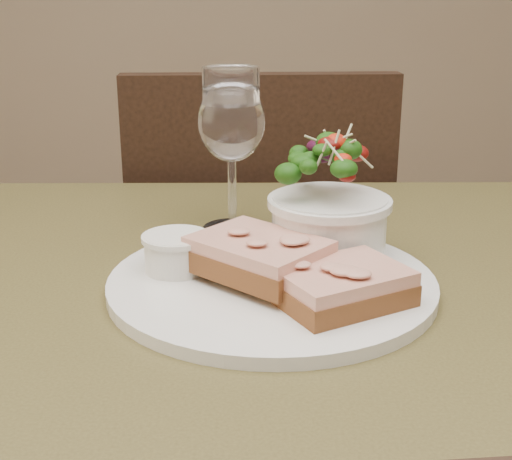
{
  "coord_description": "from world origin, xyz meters",
  "views": [
    {
      "loc": [
        -0.01,
        -0.61,
        1.02
      ],
      "look_at": [
        -0.0,
        0.01,
        0.81
      ],
      "focal_mm": 50.0,
      "sensor_mm": 36.0,
      "label": 1
    }
  ],
  "objects_px": {
    "dinner_plate": "(272,283)",
    "wine_glass": "(231,127)",
    "sandwich_back": "(259,256)",
    "ramekin": "(176,251)",
    "salad_bowl": "(330,199)",
    "sandwich_front": "(342,286)",
    "cafe_table": "(259,390)",
    "chair_far": "(255,374)"
  },
  "relations": [
    {
      "from": "cafe_table",
      "to": "chair_far",
      "type": "relative_size",
      "value": 0.89
    },
    {
      "from": "cafe_table",
      "to": "salad_bowl",
      "type": "distance_m",
      "value": 0.2
    },
    {
      "from": "chair_far",
      "to": "salad_bowl",
      "type": "xyz_separation_m",
      "value": [
        0.07,
        -0.56,
        0.53
      ]
    },
    {
      "from": "sandwich_front",
      "to": "wine_glass",
      "type": "xyz_separation_m",
      "value": [
        -0.1,
        0.23,
        0.1
      ]
    },
    {
      "from": "sandwich_back",
      "to": "salad_bowl",
      "type": "xyz_separation_m",
      "value": [
        0.07,
        0.07,
        0.03
      ]
    },
    {
      "from": "sandwich_front",
      "to": "wine_glass",
      "type": "distance_m",
      "value": 0.27
    },
    {
      "from": "cafe_table",
      "to": "dinner_plate",
      "type": "distance_m",
      "value": 0.11
    },
    {
      "from": "dinner_plate",
      "to": "salad_bowl",
      "type": "relative_size",
      "value": 2.44
    },
    {
      "from": "dinner_plate",
      "to": "sandwich_back",
      "type": "height_order",
      "value": "sandwich_back"
    },
    {
      "from": "ramekin",
      "to": "wine_glass",
      "type": "distance_m",
      "value": 0.18
    },
    {
      "from": "dinner_plate",
      "to": "wine_glass",
      "type": "height_order",
      "value": "wine_glass"
    },
    {
      "from": "salad_bowl",
      "to": "sandwich_front",
      "type": "bearing_deg",
      "value": -90.11
    },
    {
      "from": "cafe_table",
      "to": "ramekin",
      "type": "bearing_deg",
      "value": 157.13
    },
    {
      "from": "dinner_plate",
      "to": "salad_bowl",
      "type": "xyz_separation_m",
      "value": [
        0.06,
        0.06,
        0.07
      ]
    },
    {
      "from": "chair_far",
      "to": "dinner_plate",
      "type": "bearing_deg",
      "value": 88.77
    },
    {
      "from": "dinner_plate",
      "to": "chair_far",
      "type": "bearing_deg",
      "value": 90.99
    },
    {
      "from": "sandwich_back",
      "to": "ramekin",
      "type": "relative_size",
      "value": 2.41
    },
    {
      "from": "dinner_plate",
      "to": "sandwich_front",
      "type": "bearing_deg",
      "value": -43.82
    },
    {
      "from": "chair_far",
      "to": "dinner_plate",
      "type": "xyz_separation_m",
      "value": [
        0.01,
        -0.62,
        0.46
      ]
    },
    {
      "from": "sandwich_front",
      "to": "wine_glass",
      "type": "height_order",
      "value": "wine_glass"
    },
    {
      "from": "dinner_plate",
      "to": "ramekin",
      "type": "xyz_separation_m",
      "value": [
        -0.09,
        0.02,
        0.03
      ]
    },
    {
      "from": "sandwich_front",
      "to": "ramekin",
      "type": "height_order",
      "value": "ramekin"
    },
    {
      "from": "sandwich_back",
      "to": "sandwich_front",
      "type": "bearing_deg",
      "value": 6.51
    },
    {
      "from": "dinner_plate",
      "to": "ramekin",
      "type": "bearing_deg",
      "value": 167.97
    },
    {
      "from": "chair_far",
      "to": "salad_bowl",
      "type": "height_order",
      "value": "chair_far"
    },
    {
      "from": "sandwich_back",
      "to": "ramekin",
      "type": "bearing_deg",
      "value": -156.65
    },
    {
      "from": "salad_bowl",
      "to": "chair_far",
      "type": "bearing_deg",
      "value": 97.08
    },
    {
      "from": "dinner_plate",
      "to": "salad_bowl",
      "type": "height_order",
      "value": "salad_bowl"
    },
    {
      "from": "sandwich_back",
      "to": "dinner_plate",
      "type": "bearing_deg",
      "value": 69.73
    },
    {
      "from": "wine_glass",
      "to": "dinner_plate",
      "type": "bearing_deg",
      "value": -76.55
    },
    {
      "from": "salad_bowl",
      "to": "cafe_table",
      "type": "bearing_deg",
      "value": -134.09
    },
    {
      "from": "wine_glass",
      "to": "sandwich_back",
      "type": "bearing_deg",
      "value": -80.84
    },
    {
      "from": "salad_bowl",
      "to": "ramekin",
      "type": "bearing_deg",
      "value": -165.29
    },
    {
      "from": "dinner_plate",
      "to": "wine_glass",
      "type": "xyz_separation_m",
      "value": [
        -0.04,
        0.17,
        0.12
      ]
    },
    {
      "from": "dinner_plate",
      "to": "sandwich_back",
      "type": "xyz_separation_m",
      "value": [
        -0.01,
        -0.01,
        0.03
      ]
    },
    {
      "from": "cafe_table",
      "to": "dinner_plate",
      "type": "xyz_separation_m",
      "value": [
        0.01,
        0.01,
        0.11
      ]
    },
    {
      "from": "sandwich_front",
      "to": "sandwich_back",
      "type": "xyz_separation_m",
      "value": [
        -0.07,
        0.05,
        0.01
      ]
    },
    {
      "from": "sandwich_back",
      "to": "ramekin",
      "type": "xyz_separation_m",
      "value": [
        -0.08,
        0.03,
        -0.0
      ]
    },
    {
      "from": "dinner_plate",
      "to": "sandwich_back",
      "type": "distance_m",
      "value": 0.03
    },
    {
      "from": "chair_far",
      "to": "sandwich_front",
      "type": "bearing_deg",
      "value": 93.65
    },
    {
      "from": "dinner_plate",
      "to": "wine_glass",
      "type": "distance_m",
      "value": 0.21
    },
    {
      "from": "cafe_table",
      "to": "salad_bowl",
      "type": "height_order",
      "value": "salad_bowl"
    }
  ]
}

